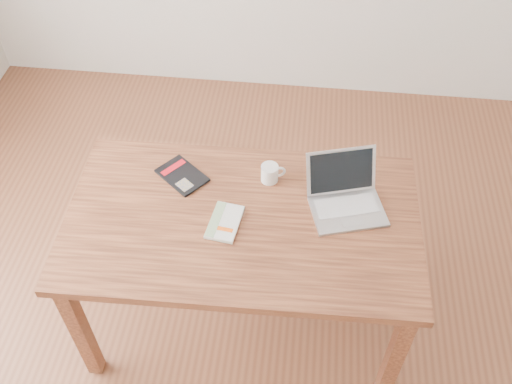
# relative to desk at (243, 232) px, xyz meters

# --- Properties ---
(room) EXTENTS (4.04, 4.04, 2.70)m
(room) POSITION_rel_desk_xyz_m (-0.09, -0.11, 0.69)
(room) COLOR brown
(room) RESTS_ON ground
(desk) EXTENTS (1.47, 0.86, 0.75)m
(desk) POSITION_rel_desk_xyz_m (0.00, 0.00, 0.00)
(desk) COLOR brown
(desk) RESTS_ON ground
(white_guidebook) EXTENTS (0.14, 0.21, 0.02)m
(white_guidebook) POSITION_rel_desk_xyz_m (-0.07, -0.03, 0.10)
(white_guidebook) COLOR beige
(white_guidebook) RESTS_ON desk
(black_guidebook) EXTENTS (0.25, 0.25, 0.01)m
(black_guidebook) POSITION_rel_desk_xyz_m (-0.29, 0.21, 0.10)
(black_guidebook) COLOR black
(black_guidebook) RESTS_ON desk
(laptop) EXTENTS (0.36, 0.36, 0.20)m
(laptop) POSITION_rel_desk_xyz_m (0.41, 0.13, 0.13)
(laptop) COLOR silver
(laptop) RESTS_ON desk
(coffee_mug) EXTENTS (0.11, 0.08, 0.08)m
(coffee_mug) POSITION_rel_desk_xyz_m (0.09, 0.23, 0.13)
(coffee_mug) COLOR white
(coffee_mug) RESTS_ON desk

